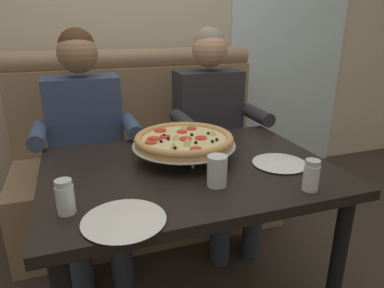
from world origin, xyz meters
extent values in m
cube|color=beige|center=(0.00, 1.46, 1.40)|extent=(6.00, 0.12, 2.80)
cube|color=white|center=(1.38, 1.39, 1.40)|extent=(1.10, 0.02, 2.80)
cube|color=#937556|center=(0.00, 0.76, 0.23)|extent=(1.66, 0.60, 0.46)
cube|color=#937556|center=(0.00, 1.15, 0.69)|extent=(1.66, 0.18, 0.65)
cylinder|color=#937556|center=(0.00, 1.15, 1.06)|extent=(1.66, 0.14, 0.14)
cube|color=black|center=(0.00, 0.00, 0.72)|extent=(1.16, 0.85, 0.04)
cylinder|color=black|center=(0.51, -0.35, 0.35)|extent=(0.06, 0.06, 0.70)
cylinder|color=black|center=(-0.51, 0.35, 0.35)|extent=(0.06, 0.06, 0.70)
cylinder|color=black|center=(0.51, 0.35, 0.35)|extent=(0.06, 0.06, 0.70)
cube|color=#2D3342|center=(-0.37, 0.51, 0.54)|extent=(0.34, 0.40, 0.15)
cylinder|color=#2D3342|center=(-0.47, 0.26, 0.23)|extent=(0.11, 0.11, 0.46)
cylinder|color=#2D3342|center=(-0.27, 0.26, 0.23)|extent=(0.11, 0.11, 0.46)
cube|color=#38476B|center=(-0.37, 0.73, 0.74)|extent=(0.40, 0.22, 0.56)
cylinder|color=#38476B|center=(-0.60, 0.51, 0.78)|extent=(0.08, 0.28, 0.08)
cylinder|color=#38476B|center=(-0.14, 0.51, 0.78)|extent=(0.08, 0.28, 0.08)
sphere|color=#997051|center=(-0.37, 0.71, 1.15)|extent=(0.21, 0.21, 0.21)
sphere|color=#472D19|center=(-0.37, 0.72, 1.18)|extent=(0.19, 0.19, 0.19)
cube|color=#2D3342|center=(0.37, 0.51, 0.54)|extent=(0.34, 0.40, 0.15)
cylinder|color=#2D3342|center=(0.27, 0.26, 0.23)|extent=(0.11, 0.11, 0.46)
cylinder|color=#2D3342|center=(0.47, 0.26, 0.23)|extent=(0.11, 0.11, 0.46)
cube|color=#2D2D33|center=(0.37, 0.73, 0.74)|extent=(0.40, 0.22, 0.56)
cylinder|color=#2D2D33|center=(0.14, 0.51, 0.78)|extent=(0.08, 0.28, 0.08)
cylinder|color=#2D2D33|center=(0.60, 0.51, 0.78)|extent=(0.08, 0.28, 0.08)
sphere|color=tan|center=(0.37, 0.71, 1.15)|extent=(0.21, 0.21, 0.21)
sphere|color=gray|center=(0.37, 0.72, 1.18)|extent=(0.19, 0.19, 0.19)
cylinder|color=silver|center=(0.01, -0.02, 0.77)|extent=(0.01, 0.01, 0.06)
cylinder|color=silver|center=(-0.09, 0.15, 0.77)|extent=(0.01, 0.01, 0.06)
cylinder|color=silver|center=(0.11, 0.15, 0.77)|extent=(0.01, 0.01, 0.06)
torus|color=silver|center=(0.01, 0.10, 0.79)|extent=(0.24, 0.24, 0.01)
cylinder|color=silver|center=(0.01, 0.10, 0.80)|extent=(0.45, 0.45, 0.00)
cylinder|color=tan|center=(0.01, 0.10, 0.81)|extent=(0.42, 0.42, 0.02)
torus|color=tan|center=(0.01, 0.10, 0.83)|extent=(0.43, 0.43, 0.03)
cylinder|color=beige|center=(0.01, 0.10, 0.82)|extent=(0.36, 0.36, 0.01)
cylinder|color=red|center=(0.01, 0.08, 0.83)|extent=(0.05, 0.05, 0.01)
cylinder|color=red|center=(-0.06, 0.13, 0.83)|extent=(0.05, 0.05, 0.01)
cylinder|color=red|center=(-0.14, 0.08, 0.83)|extent=(0.05, 0.05, 0.01)
cylinder|color=red|center=(0.03, 0.18, 0.83)|extent=(0.05, 0.05, 0.01)
cylinder|color=red|center=(0.01, -0.05, 0.83)|extent=(0.05, 0.05, 0.01)
cylinder|color=red|center=(-0.12, 0.12, 0.83)|extent=(0.06, 0.06, 0.01)
cylinder|color=red|center=(0.09, 0.21, 0.83)|extent=(0.05, 0.05, 0.01)
cylinder|color=red|center=(0.08, 0.07, 0.83)|extent=(0.05, 0.05, 0.01)
cylinder|color=red|center=(-0.06, 0.23, 0.83)|extent=(0.05, 0.05, 0.01)
sphere|color=black|center=(-0.06, -0.03, 0.84)|extent=(0.01, 0.01, 0.01)
sphere|color=black|center=(0.05, 0.11, 0.84)|extent=(0.01, 0.01, 0.01)
sphere|color=black|center=(0.13, 0.11, 0.84)|extent=(0.01, 0.01, 0.01)
sphere|color=black|center=(-0.09, 0.07, 0.84)|extent=(0.01, 0.01, 0.01)
sphere|color=black|center=(0.13, 0.01, 0.84)|extent=(0.01, 0.01, 0.01)
sphere|color=black|center=(-0.06, 0.09, 0.84)|extent=(0.01, 0.01, 0.01)
sphere|color=black|center=(0.04, 0.01, 0.84)|extent=(0.01, 0.01, 0.01)
sphere|color=black|center=(0.10, 0.00, 0.84)|extent=(0.01, 0.01, 0.01)
sphere|color=black|center=(-0.06, 0.14, 0.84)|extent=(0.01, 0.01, 0.01)
cone|color=#CCC675|center=(0.14, 0.09, 0.84)|extent=(0.04, 0.04, 0.02)
cone|color=#CCC675|center=(0.05, 0.21, 0.84)|extent=(0.04, 0.04, 0.02)
cone|color=#CCC675|center=(-0.01, 0.00, 0.84)|extent=(0.04, 0.04, 0.02)
cone|color=#CCC675|center=(-0.06, -0.01, 0.84)|extent=(0.04, 0.04, 0.02)
cone|color=#CCC675|center=(0.01, 0.03, 0.84)|extent=(0.04, 0.04, 0.02)
cone|color=#CCC675|center=(-0.02, 0.09, 0.84)|extent=(0.04, 0.04, 0.02)
cylinder|color=white|center=(0.34, -0.34, 0.78)|extent=(0.06, 0.06, 0.09)
cylinder|color=silver|center=(0.34, -0.34, 0.77)|extent=(0.05, 0.05, 0.06)
cylinder|color=silver|center=(0.34, -0.34, 0.84)|extent=(0.05, 0.05, 0.02)
cylinder|color=white|center=(-0.47, -0.22, 0.78)|extent=(0.06, 0.06, 0.09)
cylinder|color=#A82D19|center=(-0.47, -0.22, 0.76)|extent=(0.05, 0.05, 0.05)
cylinder|color=silver|center=(-0.47, -0.22, 0.84)|extent=(0.05, 0.05, 0.02)
cylinder|color=white|center=(-0.31, -0.33, 0.74)|extent=(0.18, 0.18, 0.01)
cone|color=white|center=(-0.31, -0.33, 0.75)|extent=(0.25, 0.25, 0.01)
cylinder|color=white|center=(0.37, -0.10, 0.74)|extent=(0.16, 0.16, 0.01)
cone|color=white|center=(0.37, -0.10, 0.75)|extent=(0.23, 0.23, 0.01)
cylinder|color=silver|center=(0.04, -0.20, 0.79)|extent=(0.07, 0.07, 0.11)
cylinder|color=white|center=(0.04, -0.20, 0.78)|extent=(0.06, 0.06, 0.08)
cylinder|color=black|center=(1.23, 1.93, 0.22)|extent=(0.02, 0.02, 0.44)
cylinder|color=black|center=(1.47, 1.82, 0.22)|extent=(0.02, 0.02, 0.44)
cylinder|color=black|center=(1.34, 2.16, 0.22)|extent=(0.02, 0.02, 0.44)
cylinder|color=black|center=(1.58, 2.06, 0.22)|extent=(0.02, 0.02, 0.44)
cylinder|color=black|center=(1.41, 1.99, 0.45)|extent=(0.40, 0.40, 0.02)
cube|color=black|center=(1.47, 2.14, 0.65)|extent=(0.30, 0.15, 0.42)
camera|label=1|loc=(-0.42, -1.25, 1.30)|focal=32.41mm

